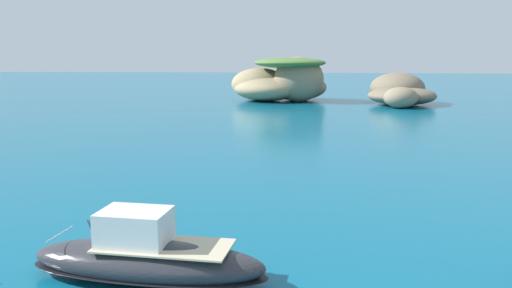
# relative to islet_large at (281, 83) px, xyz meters

# --- Properties ---
(islet_large) EXTENTS (18.92, 15.54, 7.07)m
(islet_large) POSITION_rel_islet_large_xyz_m (0.00, 0.00, 0.00)
(islet_large) COLOR #84755B
(islet_large) RESTS_ON ground
(islet_small) EXTENTS (12.90, 15.29, 4.65)m
(islet_small) POSITION_rel_islet_large_xyz_m (17.96, -4.37, -1.05)
(islet_small) COLOR #756651
(islet_small) RESTS_ON ground
(motorboat_charcoal) EXTENTS (8.45, 3.20, 2.44)m
(motorboat_charcoal) POSITION_rel_islet_large_xyz_m (-0.98, -69.77, -2.09)
(motorboat_charcoal) COLOR #2D2D33
(motorboat_charcoal) RESTS_ON ground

